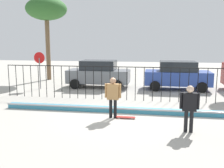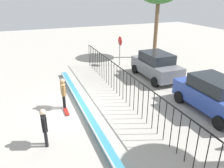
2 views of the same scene
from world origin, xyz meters
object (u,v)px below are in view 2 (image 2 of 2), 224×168
object	(u,v)px
skateboarder	(63,91)
parked_car_gray	(156,65)
camera_operator	(44,124)
skateboard	(66,112)
stop_sign	(120,47)
parked_car_blue	(213,95)

from	to	relation	value
skateboarder	parked_car_gray	world-z (taller)	parked_car_gray
skateboarder	camera_operator	distance (m)	3.20
skateboard	parked_car_gray	xyz separation A→B (m)	(-2.71, 7.13, 0.91)
skateboarder	stop_sign	xyz separation A→B (m)	(-5.99, 5.90, 0.58)
skateboarder	skateboard	xyz separation A→B (m)	(0.55, -0.01, -0.98)
skateboard	parked_car_blue	xyz separation A→B (m)	(2.68, 7.19, 0.91)
skateboard	parked_car_gray	distance (m)	7.68
parked_car_gray	skateboarder	bearing A→B (deg)	-77.65
skateboarder	camera_operator	size ratio (longest dim) A/B	1.02
stop_sign	camera_operator	bearing A→B (deg)	-38.85
skateboard	stop_sign	distance (m)	8.95
skateboard	parked_car_blue	bearing A→B (deg)	81.20
skateboard	skateboarder	bearing A→B (deg)	-169.60
parked_car_blue	stop_sign	size ratio (longest dim) A/B	1.72
parked_car_blue	stop_sign	xyz separation A→B (m)	(-9.22, -1.28, 0.64)
skateboarder	stop_sign	bearing A→B (deg)	155.52
parked_car_gray	parked_car_blue	distance (m)	5.39
parked_car_gray	parked_car_blue	bearing A→B (deg)	-3.86
skateboard	stop_sign	xyz separation A→B (m)	(-6.53, 5.91, 1.56)
skateboarder	camera_operator	world-z (taller)	skateboarder
camera_operator	parked_car_gray	bearing A→B (deg)	-26.83
skateboard	camera_operator	xyz separation A→B (m)	(2.38, -1.27, 0.95)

